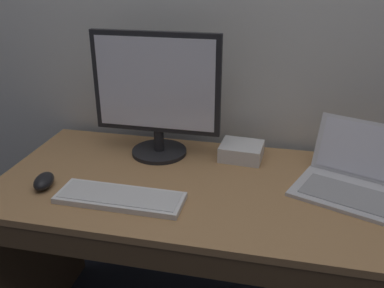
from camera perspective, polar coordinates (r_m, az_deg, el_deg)
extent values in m
cube|color=#A87A4C|center=(1.41, 4.59, -6.06)|extent=(1.55, 0.68, 0.02)
cube|color=brown|center=(1.86, -20.25, -13.02)|extent=(0.03, 0.62, 0.72)
cube|color=brown|center=(1.18, 2.12, -16.03)|extent=(1.49, 0.02, 0.08)
cube|color=silver|center=(1.43, 20.98, -6.53)|extent=(0.41, 0.34, 0.01)
cube|color=#959599|center=(1.41, 20.91, -6.47)|extent=(0.33, 0.25, 0.00)
cube|color=silver|center=(1.51, 22.93, -0.87)|extent=(0.35, 0.20, 0.19)
cube|color=silver|center=(1.51, 22.90, -0.88)|extent=(0.31, 0.17, 0.16)
cylinder|color=black|center=(1.62, -4.48, -1.02)|extent=(0.21, 0.21, 0.01)
cylinder|color=black|center=(1.60, -4.53, 0.58)|extent=(0.04, 0.04, 0.08)
cube|color=black|center=(1.52, -4.93, 8.24)|extent=(0.47, 0.02, 0.37)
cube|color=silver|center=(1.51, -5.08, 8.10)|extent=(0.43, 0.00, 0.33)
cube|color=white|center=(1.33, -9.78, -7.25)|extent=(0.40, 0.14, 0.02)
cube|color=silver|center=(1.33, -9.81, -6.87)|extent=(0.38, 0.11, 0.00)
ellipsoid|color=black|center=(1.46, -19.55, -4.79)|extent=(0.08, 0.11, 0.04)
cube|color=silver|center=(1.58, 6.76, -0.97)|extent=(0.16, 0.15, 0.06)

